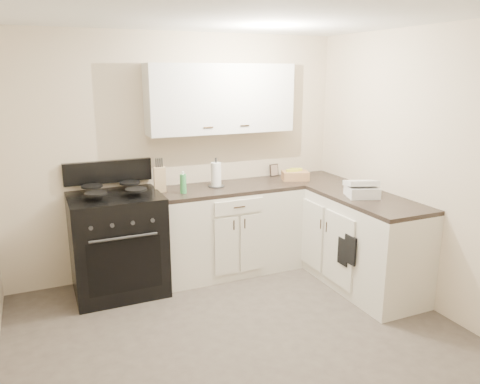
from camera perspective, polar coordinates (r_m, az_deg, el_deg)
name	(u,v)px	position (r m, az deg, el deg)	size (l,w,h in m)	color
floor	(251,350)	(3.85, 1.30, -18.72)	(3.60, 3.60, 0.00)	#473F38
ceiling	(253,9)	(3.25, 1.57, 21.44)	(3.60, 3.60, 0.00)	white
wall_back	(179,156)	(4.98, -7.48, 4.42)	(3.60, 3.60, 0.00)	beige
wall_right	(440,174)	(4.40, 23.16, 2.05)	(3.60, 3.60, 0.00)	beige
wall_front	(458,307)	(1.97, 25.04, -12.64)	(3.60, 3.60, 0.00)	beige
base_cabinets_back	(227,231)	(5.05, -1.56, -4.74)	(1.55, 0.60, 0.90)	silver
base_cabinets_right	(346,236)	(5.02, 12.83, -5.21)	(0.60, 1.90, 0.90)	silver
countertop_back	(227,188)	(4.91, -1.59, 0.45)	(1.55, 0.60, 0.04)	black
countertop_right	(349,192)	(4.88, 13.13, 0.00)	(0.60, 1.90, 0.04)	black
upper_cabinets	(221,99)	(4.92, -2.35, 11.31)	(1.55, 0.30, 0.70)	silver
stove	(118,246)	(4.73, -14.68, -6.43)	(0.85, 0.73, 1.03)	black
knife_block	(160,179)	(4.74, -9.75, 1.53)	(0.11, 0.10, 0.25)	#D0B280
paper_towel	(216,175)	(4.88, -2.94, 2.12)	(0.11, 0.11, 0.26)	white
soap_bottle	(183,184)	(4.64, -6.95, 1.00)	(0.06, 0.06, 0.19)	green
picture_frame	(274,170)	(5.41, 4.17, 2.68)	(0.11, 0.01, 0.14)	black
wicker_basket	(295,176)	(5.24, 6.74, 2.00)	(0.28, 0.19, 0.09)	tan
countertop_grill	(362,191)	(4.64, 14.64, 0.08)	(0.28, 0.26, 0.10)	white
oven_mitt_near	(350,250)	(4.44, 13.29, -6.88)	(0.02, 0.16, 0.27)	black
oven_mitt_far	(343,252)	(4.54, 12.47, -7.13)	(0.02, 0.15, 0.26)	black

